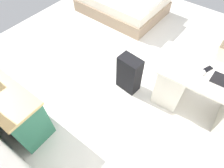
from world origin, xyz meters
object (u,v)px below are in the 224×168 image
at_px(desk, 207,94).
at_px(computer_mouse, 203,72).
at_px(bed, 123,2).
at_px(laptop, 224,81).
at_px(cell_phone_by_mouse, 208,69).
at_px(suitcase_black, 129,74).

xyz_separation_m(desk, computer_mouse, (0.19, 0.02, 0.36)).
distance_m(desk, bed, 2.99).
xyz_separation_m(bed, laptop, (-2.63, 1.58, 0.53)).
xyz_separation_m(laptop, cell_phone_by_mouse, (0.23, -0.14, -0.04)).
xyz_separation_m(computer_mouse, cell_phone_by_mouse, (-0.03, -0.11, -0.01)).
bearing_deg(bed, cell_phone_by_mouse, 148.99).
bearing_deg(desk, laptop, 150.26).
height_order(suitcase_black, cell_phone_by_mouse, cell_phone_by_mouse).
distance_m(laptop, computer_mouse, 0.27).
bearing_deg(desk, computer_mouse, 4.97).
height_order(bed, computer_mouse, computer_mouse).
distance_m(bed, cell_phone_by_mouse, 2.84).
bearing_deg(suitcase_black, laptop, -161.43).
height_order(bed, suitcase_black, suitcase_black).
distance_m(bed, computer_mouse, 2.88).
xyz_separation_m(desk, suitcase_black, (1.13, 0.32, -0.05)).
bearing_deg(bed, laptop, 149.00).
xyz_separation_m(bed, computer_mouse, (-2.37, 1.56, 0.49)).
distance_m(suitcase_black, cell_phone_by_mouse, 1.13).
bearing_deg(cell_phone_by_mouse, computer_mouse, 97.39).
xyz_separation_m(desk, cell_phone_by_mouse, (0.16, -0.10, 0.35)).
bearing_deg(laptop, desk, -29.74).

